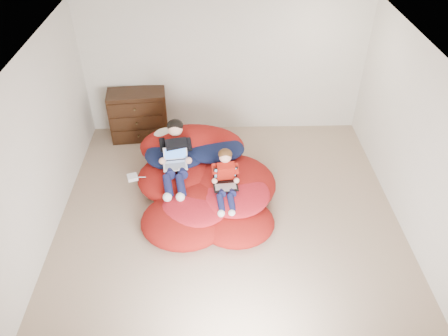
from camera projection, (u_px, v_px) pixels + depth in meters
room_shell at (229, 206)px, 6.38m from camera, size 5.10×5.10×2.77m
dresser at (139, 115)px, 7.96m from camera, size 1.07×0.63×0.92m
beanbag_pile at (203, 183)px, 6.75m from camera, size 2.19×2.42×0.85m
cream_pillow at (167, 136)px, 7.11m from camera, size 0.46×0.29×0.29m
older_boy at (175, 154)px, 6.58m from camera, size 0.40×1.13×0.77m
younger_boy at (226, 177)px, 6.28m from camera, size 0.30×0.83×0.65m
laptop_white at (175, 160)px, 6.56m from camera, size 0.39×0.33×0.26m
laptop_black at (226, 180)px, 6.32m from camera, size 0.38×0.36×0.25m
power_adapter at (132, 177)px, 6.59m from camera, size 0.19×0.19×0.06m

